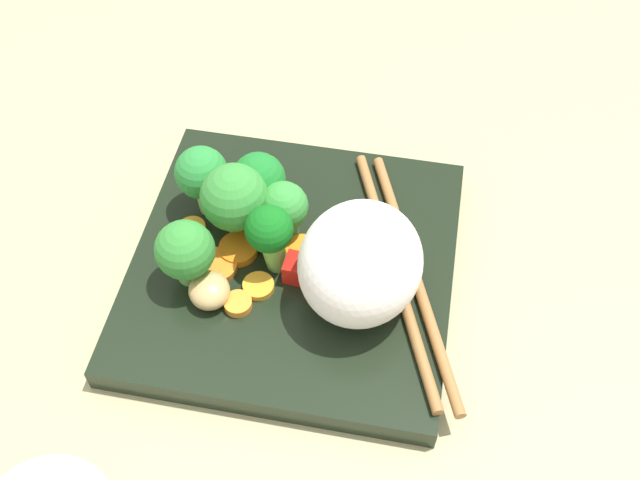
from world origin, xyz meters
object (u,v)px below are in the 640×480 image
square_plate (294,267)px  broccoli_floret_1 (202,175)px  carrot_slice_3 (192,229)px  chopstick_pair (405,271)px  rice_mound (360,263)px

square_plate → broccoli_floret_1: broccoli_floret_1 is taller
carrot_slice_3 → chopstick_pair: bearing=-94.8°
carrot_slice_3 → rice_mound: bearing=-105.7°
square_plate → carrot_slice_3: size_ratio=11.40×
rice_mound → carrot_slice_3: (3.73, 13.28, -3.69)cm
square_plate → carrot_slice_3: 8.32cm
carrot_slice_3 → chopstick_pair: 16.43cm
broccoli_floret_1 → rice_mound: bearing=-116.5°
square_plate → broccoli_floret_1: bearing=62.0°
square_plate → carrot_slice_3: carrot_slice_3 is taller
broccoli_floret_1 → carrot_slice_3: 4.26cm
chopstick_pair → rice_mound: bearing=107.0°
chopstick_pair → square_plate: bearing=70.0°
carrot_slice_3 → broccoli_floret_1: bearing=-10.5°
carrot_slice_3 → chopstick_pair: chopstick_pair is taller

